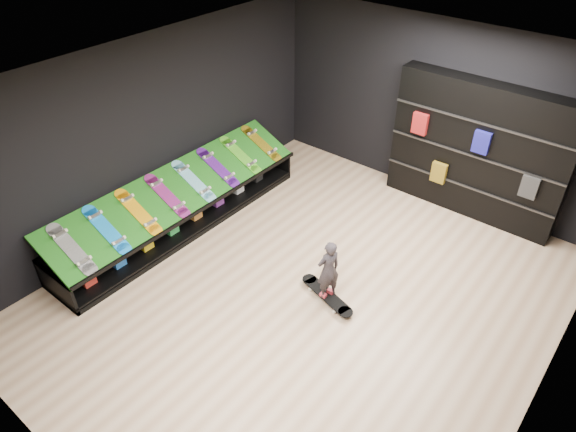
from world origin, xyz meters
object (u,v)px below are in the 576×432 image
Objects in this scene: display_rack at (182,212)px; child at (328,280)px; floor_skateboard at (327,297)px; back_shelving at (477,151)px.

child is (2.82, 0.09, 0.11)m from display_rack.
display_rack is 8.27× the size of child.
floor_skateboard is 0.32m from child.
floor_skateboard is at bearing 1.82° from display_rack.
back_shelving is (3.40, 3.32, 0.87)m from display_rack.
display_rack is 1.60× the size of back_shelving.
floor_skateboard is (2.82, 0.09, -0.21)m from display_rack.
back_shelving reaches higher than child.
back_shelving is 3.37m from child.
display_rack is 4.83m from back_shelving.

